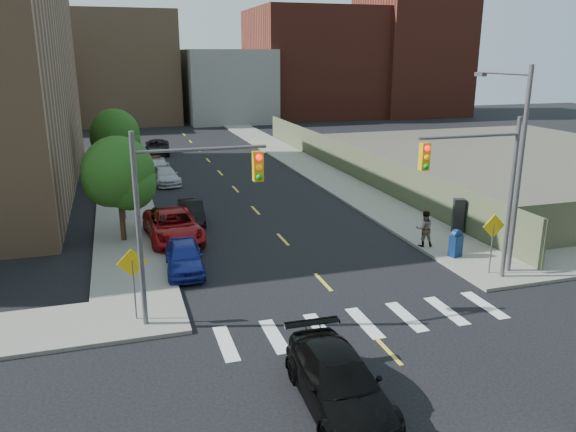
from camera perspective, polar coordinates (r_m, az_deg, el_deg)
ground at (r=17.81m, az=13.06°, el=-16.17°), size 160.00×160.00×0.00m
sidewalk_nw at (r=55.13m, az=-16.72°, el=5.73°), size 3.50×73.00×0.15m
sidewalk_ne at (r=57.34m, az=-0.98°, el=6.78°), size 3.50×73.00×0.15m
fence_north at (r=45.21m, az=6.09°, el=5.67°), size 0.12×44.00×2.50m
gravel_lot at (r=56.74m, az=22.67°, el=5.40°), size 36.00×42.00×0.06m
bg_bldg_midwest at (r=84.88m, az=-16.31°, el=14.24°), size 14.00×16.00×15.00m
bg_bldg_center at (r=84.48m, az=-6.38°, el=13.06°), size 12.00×16.00×10.00m
bg_bldg_east at (r=90.00m, az=2.40°, el=15.24°), size 18.00×18.00×16.00m
bg_bldg_fareast at (r=94.75m, az=12.35°, el=15.55°), size 14.00×16.00×18.00m
smokestack at (r=96.87m, az=14.71°, el=18.37°), size 1.80×1.80×28.00m
signal_nw at (r=19.56m, az=-10.68°, el=1.45°), size 4.59×0.30×7.00m
signal_ne at (r=23.96m, az=19.07°, el=3.53°), size 4.59×0.30×7.00m
streetlight_ne at (r=25.88m, az=22.05°, el=5.68°), size 0.25×3.70×9.00m
warn_sign_nw at (r=20.70m, az=-15.49°, el=-5.42°), size 1.06×0.06×2.83m
warn_sign_ne at (r=25.69m, az=20.11°, el=-1.62°), size 1.06×0.06×2.83m
warn_sign_midwest at (r=33.66m, az=-16.39°, el=2.78°), size 1.06×0.06×2.83m
tree_west_near at (r=29.48m, az=-16.83°, el=3.87°), size 3.66×3.64×5.52m
tree_west_far at (r=44.28m, az=-17.16°, el=7.75°), size 3.66×3.64×5.52m
parked_car_blue at (r=25.50m, az=-10.50°, el=-4.10°), size 1.86×4.13×1.38m
parked_car_black at (r=32.63m, az=-9.83°, el=0.36°), size 1.62×4.04×1.31m
parked_car_red at (r=29.80m, az=-11.59°, el=-0.99°), size 2.94×5.81×1.57m
parked_car_silver at (r=43.14m, az=-12.39°, el=4.04°), size 2.21×4.51×1.26m
parked_car_white at (r=45.41m, az=-13.09°, el=4.80°), size 2.11×4.74×1.58m
parked_car_maroon at (r=46.11m, az=-13.79°, el=4.90°), size 1.95×4.79×1.55m
parked_car_grey at (r=56.19m, az=-13.16°, el=6.82°), size 2.73×5.20×1.40m
black_sedan at (r=16.11m, az=5.18°, el=-16.42°), size 2.21×5.16×1.48m
mailbox at (r=27.66m, az=16.69°, el=-2.68°), size 0.64×0.55×1.33m
payphone at (r=31.34m, az=16.91°, el=0.03°), size 0.67×0.61×1.85m
pedestrian_west at (r=29.98m, az=-13.19°, el=-0.62°), size 0.45×0.64×1.64m
pedestrian_east at (r=28.64m, az=13.69°, el=-1.25°), size 1.04×0.90×1.82m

